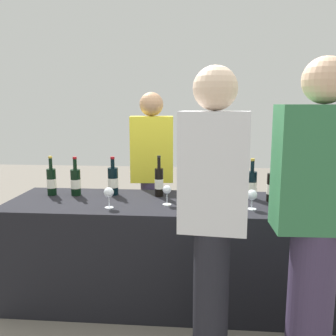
% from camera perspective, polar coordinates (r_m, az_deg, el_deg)
% --- Properties ---
extents(ground_plane, '(12.00, 12.00, 0.00)m').
position_cam_1_polar(ground_plane, '(3.01, 0.00, -19.55)').
color(ground_plane, slate).
extents(tasting_table, '(2.36, 0.73, 0.77)m').
position_cam_1_polar(tasting_table, '(2.84, 0.00, -12.75)').
color(tasting_table, black).
rests_on(tasting_table, ground_plane).
extents(wine_bottle_0, '(0.07, 0.07, 0.31)m').
position_cam_1_polar(wine_bottle_0, '(3.02, -17.58, -1.98)').
color(wine_bottle_0, black).
rests_on(wine_bottle_0, tasting_table).
extents(wine_bottle_1, '(0.08, 0.08, 0.30)m').
position_cam_1_polar(wine_bottle_1, '(2.96, -14.10, -2.08)').
color(wine_bottle_1, black).
rests_on(wine_bottle_1, tasting_table).
extents(wine_bottle_2, '(0.08, 0.08, 0.30)m').
position_cam_1_polar(wine_bottle_2, '(2.92, -8.51, -1.98)').
color(wine_bottle_2, black).
rests_on(wine_bottle_2, tasting_table).
extents(wine_bottle_3, '(0.07, 0.07, 0.32)m').
position_cam_1_polar(wine_bottle_3, '(2.84, -1.40, -2.14)').
color(wine_bottle_3, black).
rests_on(wine_bottle_3, tasting_table).
extents(wine_bottle_4, '(0.07, 0.07, 0.31)m').
position_cam_1_polar(wine_bottle_4, '(2.84, 12.83, -2.53)').
color(wine_bottle_4, black).
rests_on(wine_bottle_4, tasting_table).
extents(wine_bottle_5, '(0.08, 0.08, 0.30)m').
position_cam_1_polar(wine_bottle_5, '(2.79, 15.79, -2.84)').
color(wine_bottle_5, black).
rests_on(wine_bottle_5, tasting_table).
extents(wine_glass_0, '(0.07, 0.07, 0.14)m').
position_cam_1_polar(wine_glass_0, '(2.56, -9.15, -3.88)').
color(wine_glass_0, silver).
rests_on(wine_glass_0, tasting_table).
extents(wine_glass_1, '(0.06, 0.06, 0.14)m').
position_cam_1_polar(wine_glass_1, '(2.60, -0.07, -3.55)').
color(wine_glass_1, silver).
rests_on(wine_glass_1, tasting_table).
extents(wine_glass_2, '(0.07, 0.07, 0.14)m').
position_cam_1_polar(wine_glass_2, '(2.56, 12.88, -4.22)').
color(wine_glass_2, silver).
rests_on(wine_glass_2, tasting_table).
extents(wine_glass_3, '(0.06, 0.06, 0.14)m').
position_cam_1_polar(wine_glass_3, '(2.66, 16.75, -3.69)').
color(wine_glass_3, silver).
rests_on(wine_glass_3, tasting_table).
extents(ice_bucket, '(0.20, 0.20, 0.22)m').
position_cam_1_polar(ice_bucket, '(2.91, 18.15, -2.46)').
color(ice_bucket, silver).
rests_on(ice_bucket, tasting_table).
extents(server_pouring, '(0.40, 0.25, 1.58)m').
position_cam_1_polar(server_pouring, '(3.37, -2.50, -0.71)').
color(server_pouring, '#3F3351').
rests_on(server_pouring, ground_plane).
extents(guest_0, '(0.37, 0.23, 1.67)m').
position_cam_1_polar(guest_0, '(1.94, 6.93, -6.71)').
color(guest_0, black).
rests_on(guest_0, ground_plane).
extents(guest_1, '(0.44, 0.25, 1.70)m').
position_cam_1_polar(guest_1, '(2.04, 21.97, -6.81)').
color(guest_1, '#3F3351').
rests_on(guest_1, ground_plane).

